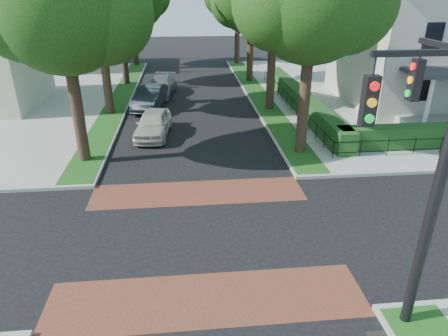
% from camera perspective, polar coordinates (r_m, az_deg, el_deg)
% --- Properties ---
extents(ground, '(120.00, 120.00, 0.00)m').
position_cam_1_polar(ground, '(14.42, -3.20, -9.56)').
color(ground, black).
rests_on(ground, ground).
extents(sidewalk_ne, '(30.00, 30.00, 0.15)m').
position_cam_1_polar(sidewalk_ne, '(37.62, 26.84, 9.79)').
color(sidewalk_ne, gray).
rests_on(sidewalk_ne, ground).
extents(crosswalk_far, '(9.00, 2.20, 0.01)m').
position_cam_1_polar(crosswalk_far, '(17.16, -3.71, -3.53)').
color(crosswalk_far, brown).
rests_on(crosswalk_far, ground).
extents(crosswalk_near, '(9.00, 2.20, 0.01)m').
position_cam_1_polar(crosswalk_near, '(11.92, -2.42, -18.22)').
color(crosswalk_near, brown).
rests_on(crosswalk_near, ground).
extents(grass_strip_ne, '(1.60, 29.80, 0.02)m').
position_cam_1_polar(grass_strip_ne, '(32.54, 4.84, 10.51)').
color(grass_strip_ne, '#164714').
rests_on(grass_strip_ne, sidewalk_ne).
extents(grass_strip_nw, '(1.60, 29.80, 0.02)m').
position_cam_1_polar(grass_strip_nw, '(32.41, -14.59, 9.76)').
color(grass_strip_nw, '#164714').
rests_on(grass_strip_nw, sidewalk_nw).
extents(tree_right_far, '(7.25, 6.23, 9.74)m').
position_cam_1_polar(tree_right_far, '(36.65, 4.06, 22.81)').
color(tree_right_far, black).
rests_on(tree_right_far, sidewalk_ne).
extents(tree_left_near, '(7.50, 6.45, 10.20)m').
position_cam_1_polar(tree_left_near, '(19.81, -21.79, 20.68)').
color(tree_left_near, black).
rests_on(tree_left_near, sidewalk_nw).
extents(hedge_main_road, '(1.00, 18.00, 1.20)m').
position_cam_1_polar(hedge_main_road, '(29.05, 10.85, 9.63)').
color(hedge_main_road, '#163F17').
rests_on(hedge_main_road, sidewalk_ne).
extents(fence_main_road, '(0.06, 18.00, 0.90)m').
position_cam_1_polar(fence_main_road, '(28.88, 9.28, 9.34)').
color(fence_main_road, black).
rests_on(fence_main_road, sidewalk_ne).
extents(house_victorian, '(13.00, 13.05, 12.48)m').
position_cam_1_polar(house_victorian, '(33.15, 28.60, 18.34)').
color(house_victorian, beige).
rests_on(house_victorian, sidewalk_ne).
extents(house_left_far, '(10.00, 9.00, 10.14)m').
position_cam_1_polar(house_left_far, '(46.54, -26.04, 18.65)').
color(house_left_far, beige).
rests_on(house_left_far, sidewalk_nw).
extents(traffic_signal, '(2.17, 2.00, 8.00)m').
position_cam_1_polar(traffic_signal, '(9.78, 27.42, 1.41)').
color(traffic_signal, black).
rests_on(traffic_signal, sidewalk_se).
extents(parked_car_front, '(2.25, 4.60, 1.51)m').
position_cam_1_polar(parked_car_front, '(23.69, -10.07, 6.26)').
color(parked_car_front, beige).
rests_on(parked_car_front, ground).
extents(parked_car_middle, '(2.50, 5.09, 1.61)m').
position_cam_1_polar(parked_car_middle, '(29.38, -10.52, 9.93)').
color(parked_car_middle, '#1D252C').
rests_on(parked_car_middle, ground).
extents(parked_car_rear, '(2.70, 5.23, 1.45)m').
position_cam_1_polar(parked_car_rear, '(32.87, -9.03, 11.46)').
color(parked_car_rear, slate).
rests_on(parked_car_rear, ground).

